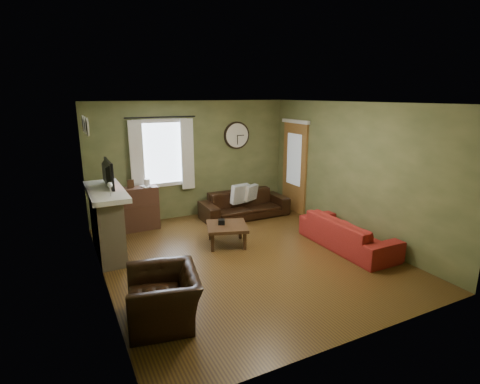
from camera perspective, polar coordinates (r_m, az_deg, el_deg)
name	(u,v)px	position (r m, az deg, el deg)	size (l,w,h in m)	color
floor	(245,256)	(6.60, 0.79, -9.74)	(4.60, 5.20, 0.00)	#483114
ceiling	(246,103)	(6.02, 0.88, 13.44)	(4.60, 5.20, 0.00)	white
wall_left	(98,201)	(5.54, -20.77, -1.24)	(0.00, 5.20, 2.60)	#5C6339
wall_right	(352,171)	(7.50, 16.64, 3.06)	(0.00, 5.20, 2.60)	#5C6339
wall_back	(192,160)	(8.53, -7.28, 4.89)	(4.60, 0.00, 2.60)	#5C6339
wall_front	(359,234)	(4.15, 17.72, -6.18)	(4.60, 0.00, 2.60)	#5C6339
fireplace	(107,225)	(6.87, -19.64, -4.70)	(0.40, 1.40, 1.10)	tan
firebox	(119,236)	(6.98, -17.91, -6.45)	(0.04, 0.60, 0.55)	black
mantel	(105,191)	(6.71, -19.81, 0.09)	(0.58, 1.60, 0.08)	white
tv	(104,177)	(6.81, -19.97, 2.13)	(0.60, 0.08, 0.35)	black
tv_screen	(109,174)	(6.81, -19.34, 2.67)	(0.02, 0.62, 0.36)	#994C3F
medallion_left	(87,127)	(6.17, -22.24, 9.15)	(0.28, 0.28, 0.03)	white
medallion_mid	(85,125)	(6.52, -22.51, 9.36)	(0.28, 0.28, 0.03)	white
medallion_right	(83,124)	(6.87, -22.76, 9.55)	(0.28, 0.28, 0.03)	white
window_pane	(162,153)	(8.28, -11.87, 5.80)	(1.00, 0.02, 1.30)	silver
curtain_rod	(161,117)	(8.10, -11.97, 11.10)	(0.03, 0.03, 1.50)	black
curtain_left	(137,158)	(8.07, -15.44, 5.01)	(0.28, 0.04, 1.55)	silver
curtain_right	(187,154)	(8.34, -8.01, 5.70)	(0.28, 0.04, 1.55)	silver
wall_clock	(237,135)	(8.84, -0.46, 8.62)	(0.64, 0.06, 0.64)	white
door	(295,168)	(8.94, 8.31, 3.68)	(0.05, 0.90, 2.10)	olive
bookshelf	(140,208)	(7.98, -15.06, -2.44)	(0.76, 0.32, 0.90)	#40271B
book	(142,185)	(7.79, -14.69, 1.06)	(0.17, 0.23, 0.02)	#392414
sofa_brown	(245,204)	(8.55, 0.71, -1.91)	(2.01, 0.78, 0.59)	black
pillow_left	(251,193)	(8.56, 1.70, -0.09)	(0.36, 0.11, 0.36)	#A2AAAD
pillow_right	(240,194)	(8.45, 0.01, -0.29)	(0.43, 0.13, 0.43)	#A2AAAD
sofa_red	(347,233)	(7.12, 16.06, -6.02)	(1.94, 0.76, 0.57)	maroon
armchair	(164,297)	(4.86, -11.57, -15.43)	(0.97, 0.85, 0.63)	black
coffee_table	(227,235)	(7.02, -2.00, -6.52)	(0.73, 0.73, 0.39)	#392414
tissue_box	(221,224)	(6.98, -2.85, -4.84)	(0.12, 0.12, 0.09)	black
wine_glass_a	(111,190)	(6.17, -19.12, 0.31)	(0.07, 0.07, 0.21)	white
wine_glass_b	(110,189)	(6.21, -19.17, 0.42)	(0.07, 0.07, 0.21)	white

